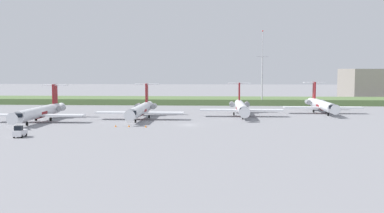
{
  "coord_description": "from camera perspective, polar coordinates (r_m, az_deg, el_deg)",
  "views": [
    {
      "loc": [
        6.31,
        -104.07,
        13.12
      ],
      "look_at": [
        0.0,
        16.21,
        3.0
      ],
      "focal_mm": 41.88,
      "sensor_mm": 36.0,
      "label": 1
    }
  ],
  "objects": [
    {
      "name": "regional_jet_fourth",
      "position": [
        138.47,
        16.17,
        0.23
      ],
      "size": [
        22.81,
        31.0,
        9.0
      ],
      "color": "silver",
      "rests_on": "ground"
    },
    {
      "name": "regional_jet_third",
      "position": [
        125.42,
        6.27,
        -0.07
      ],
      "size": [
        22.81,
        31.0,
        9.0
      ],
      "color": "silver",
      "rests_on": "ground"
    },
    {
      "name": "regional_jet_second",
      "position": [
        118.11,
        -6.54,
        -0.37
      ],
      "size": [
        22.81,
        31.0,
        9.0
      ],
      "color": "silver",
      "rests_on": "ground"
    },
    {
      "name": "safety_cone_mid_marker",
      "position": [
        102.52,
        -8.03,
        -2.44
      ],
      "size": [
        0.44,
        0.44,
        0.55
      ],
      "primitive_type": "cone",
      "color": "orange",
      "rests_on": "ground"
    },
    {
      "name": "grass_berm",
      "position": [
        170.44,
        0.87,
        0.75
      ],
      "size": [
        320.0,
        20.0,
        2.15
      ],
      "primitive_type": "cube",
      "color": "#597542",
      "rests_on": "ground"
    },
    {
      "name": "safety_cone_front_marker",
      "position": [
        103.02,
        -9.69,
        -2.43
      ],
      "size": [
        0.44,
        0.44,
        0.55
      ],
      "primitive_type": "cone",
      "color": "orange",
      "rests_on": "ground"
    },
    {
      "name": "safety_cone_rear_marker",
      "position": [
        101.33,
        -5.91,
        -2.51
      ],
      "size": [
        0.44,
        0.44,
        0.55
      ],
      "primitive_type": "cone",
      "color": "orange",
      "rests_on": "ground"
    },
    {
      "name": "regional_jet_nearest",
      "position": [
        117.45,
        -18.76,
        -0.62
      ],
      "size": [
        22.81,
        31.0,
        9.0
      ],
      "color": "silver",
      "rests_on": "ground"
    },
    {
      "name": "antenna_mast",
      "position": [
        162.28,
        8.93,
        4.02
      ],
      "size": [
        4.4,
        0.5,
        26.82
      ],
      "color": "#B2B2B7",
      "rests_on": "ground"
    },
    {
      "name": "ground_plane",
      "position": [
        134.86,
        0.31,
        -0.78
      ],
      "size": [
        500.0,
        500.0,
        0.0
      ],
      "primitive_type": "plane",
      "color": "gray"
    },
    {
      "name": "baggage_tug",
      "position": [
        92.31,
        -21.09,
        -3.06
      ],
      "size": [
        1.72,
        3.2,
        2.3
      ],
      "color": "silver",
      "rests_on": "ground"
    }
  ]
}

